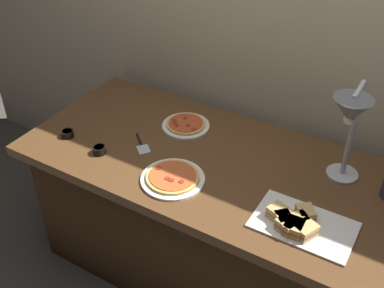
% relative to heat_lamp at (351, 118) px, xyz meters
% --- Properties ---
extents(ground_plane, '(8.00, 8.00, 0.00)m').
position_rel_heat_lamp_xyz_m(ground_plane, '(-0.51, -0.08, -1.13)').
color(ground_plane, '#4C443D').
extents(back_wall, '(4.40, 0.04, 2.40)m').
position_rel_heat_lamp_xyz_m(back_wall, '(-0.51, 0.42, 0.07)').
color(back_wall, '#C6B593').
rests_on(back_wall, ground_plane).
extents(buffet_table, '(1.90, 0.84, 0.76)m').
position_rel_heat_lamp_xyz_m(buffet_table, '(-0.51, -0.08, -0.74)').
color(buffet_table, brown).
rests_on(buffet_table, ground_plane).
extents(heat_lamp, '(0.15, 0.29, 0.48)m').
position_rel_heat_lamp_xyz_m(heat_lamp, '(0.00, 0.00, 0.00)').
color(heat_lamp, '#B7BABF').
rests_on(heat_lamp, buffet_table).
extents(pizza_plate_front, '(0.24, 0.24, 0.03)m').
position_rel_heat_lamp_xyz_m(pizza_plate_front, '(-0.80, 0.10, -0.36)').
color(pizza_plate_front, white).
rests_on(pizza_plate_front, buffet_table).
extents(pizza_plate_center, '(0.28, 0.28, 0.03)m').
position_rel_heat_lamp_xyz_m(pizza_plate_center, '(-0.63, -0.29, -0.36)').
color(pizza_plate_center, white).
rests_on(pizza_plate_center, buffet_table).
extents(sandwich_platter, '(0.39, 0.24, 0.06)m').
position_rel_heat_lamp_xyz_m(sandwich_platter, '(-0.06, -0.29, -0.34)').
color(sandwich_platter, white).
rests_on(sandwich_platter, buffet_table).
extents(sauce_cup_near, '(0.06, 0.06, 0.04)m').
position_rel_heat_lamp_xyz_m(sauce_cup_near, '(-1.03, -0.30, -0.35)').
color(sauce_cup_near, black).
rests_on(sauce_cup_near, buffet_table).
extents(sauce_cup_far, '(0.06, 0.06, 0.03)m').
position_rel_heat_lamp_xyz_m(sauce_cup_far, '(-1.26, -0.28, -0.35)').
color(sauce_cup_far, black).
rests_on(sauce_cup_far, buffet_table).
extents(serving_spatula, '(0.15, 0.14, 0.01)m').
position_rel_heat_lamp_xyz_m(serving_spatula, '(-0.90, -0.15, -0.36)').
color(serving_spatula, '#B7BABF').
rests_on(serving_spatula, buffet_table).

